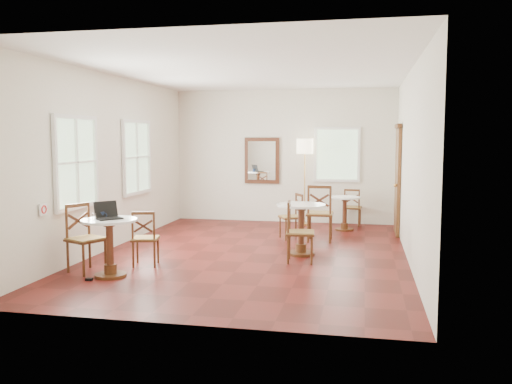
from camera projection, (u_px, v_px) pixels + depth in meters
ground at (252, 253)px, 8.95m from camera, size 7.00×7.00×0.00m
room_shell at (252, 140)px, 9.04m from camera, size 5.02×7.02×3.01m
cafe_table_near at (110, 241)px, 7.40m from camera, size 0.76×0.76×0.81m
cafe_table_mid at (301, 223)px, 8.81m from camera, size 0.79×0.79×0.84m
cafe_table_back at (345, 210)px, 11.15m from camera, size 0.66×0.66×0.70m
chair_near_a at (145, 238)px, 8.06m from camera, size 0.46×0.46×0.84m
chair_near_b at (85, 238)px, 7.68m from camera, size 0.60×0.60×0.98m
chair_mid_a at (320, 213)px, 9.95m from camera, size 0.49×0.49×1.06m
chair_mid_b at (299, 232)px, 8.30m from camera, size 0.47×0.47×0.94m
chair_back_a at (352, 207)px, 11.74m from camera, size 0.41×0.41×0.82m
chair_back_b at (292, 216)px, 10.23m from camera, size 0.54×0.54×0.86m
floor_lamp at (305, 152)px, 11.76m from camera, size 0.37×0.37×1.90m
laptop at (108, 214)px, 7.41m from camera, size 0.42×0.43×0.23m
mouse at (111, 217)px, 7.42m from camera, size 0.10×0.08×0.03m
navy_mug at (102, 215)px, 7.44m from camera, size 0.12×0.08×0.09m
water_glass at (94, 217)px, 7.28m from camera, size 0.05×0.05×0.09m
power_adapter at (89, 279)px, 7.24m from camera, size 0.09×0.05×0.04m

